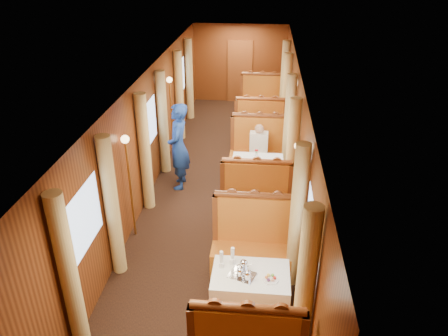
# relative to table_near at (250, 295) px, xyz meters

# --- Properties ---
(floor) EXTENTS (3.00, 12.00, 0.01)m
(floor) POSITION_rel_table_near_xyz_m (-0.75, 3.50, -0.38)
(floor) COLOR black
(floor) RESTS_ON ground
(ceiling) EXTENTS (3.00, 12.00, 0.01)m
(ceiling) POSITION_rel_table_near_xyz_m (-0.75, 3.50, 2.12)
(ceiling) COLOR silver
(ceiling) RESTS_ON wall_left
(wall_far) EXTENTS (3.00, 0.01, 2.50)m
(wall_far) POSITION_rel_table_near_xyz_m (-0.75, 9.50, 0.88)
(wall_far) COLOR brown
(wall_far) RESTS_ON floor
(wall_left) EXTENTS (0.01, 12.00, 2.50)m
(wall_left) POSITION_rel_table_near_xyz_m (-2.25, 3.50, 0.88)
(wall_left) COLOR brown
(wall_left) RESTS_ON floor
(wall_right) EXTENTS (0.01, 12.00, 2.50)m
(wall_right) POSITION_rel_table_near_xyz_m (0.75, 3.50, 0.88)
(wall_right) COLOR brown
(wall_right) RESTS_ON floor
(doorway_far) EXTENTS (0.80, 0.04, 2.00)m
(doorway_far) POSITION_rel_table_near_xyz_m (-0.75, 9.47, 0.62)
(doorway_far) COLOR brown
(doorway_far) RESTS_ON floor
(table_near) EXTENTS (1.05, 0.72, 0.75)m
(table_near) POSITION_rel_table_near_xyz_m (0.00, 0.00, 0.00)
(table_near) COLOR white
(table_near) RESTS_ON floor
(banquette_near_aft) EXTENTS (1.30, 0.55, 1.34)m
(banquette_near_aft) POSITION_rel_table_near_xyz_m (0.00, 1.01, 0.05)
(banquette_near_aft) COLOR #B04113
(banquette_near_aft) RESTS_ON floor
(table_mid) EXTENTS (1.05, 0.72, 0.75)m
(table_mid) POSITION_rel_table_near_xyz_m (0.00, 3.50, 0.00)
(table_mid) COLOR white
(table_mid) RESTS_ON floor
(banquette_mid_fwd) EXTENTS (1.30, 0.55, 1.34)m
(banquette_mid_fwd) POSITION_rel_table_near_xyz_m (0.00, 2.49, 0.05)
(banquette_mid_fwd) COLOR #B04113
(banquette_mid_fwd) RESTS_ON floor
(banquette_mid_aft) EXTENTS (1.30, 0.55, 1.34)m
(banquette_mid_aft) POSITION_rel_table_near_xyz_m (0.00, 4.51, 0.05)
(banquette_mid_aft) COLOR #B04113
(banquette_mid_aft) RESTS_ON floor
(table_far) EXTENTS (1.05, 0.72, 0.75)m
(table_far) POSITION_rel_table_near_xyz_m (0.00, 7.00, 0.00)
(table_far) COLOR white
(table_far) RESTS_ON floor
(banquette_far_fwd) EXTENTS (1.30, 0.55, 1.34)m
(banquette_far_fwd) POSITION_rel_table_near_xyz_m (0.00, 5.99, 0.05)
(banquette_far_fwd) COLOR #B04113
(banquette_far_fwd) RESTS_ON floor
(banquette_far_aft) EXTENTS (1.30, 0.55, 1.34)m
(banquette_far_aft) POSITION_rel_table_near_xyz_m (0.00, 8.01, 0.05)
(banquette_far_aft) COLOR #B04113
(banquette_far_aft) RESTS_ON floor
(tea_tray) EXTENTS (0.41, 0.37, 0.01)m
(tea_tray) POSITION_rel_table_near_xyz_m (-0.12, -0.05, 0.38)
(tea_tray) COLOR silver
(tea_tray) RESTS_ON table_near
(teapot_left) EXTENTS (0.16, 0.13, 0.13)m
(teapot_left) POSITION_rel_table_near_xyz_m (-0.14, -0.09, 0.44)
(teapot_left) COLOR silver
(teapot_left) RESTS_ON tea_tray
(teapot_right) EXTENTS (0.17, 0.14, 0.13)m
(teapot_right) POSITION_rel_table_near_xyz_m (-0.04, -0.14, 0.44)
(teapot_right) COLOR silver
(teapot_right) RESTS_ON tea_tray
(teapot_back) EXTENTS (0.20, 0.16, 0.14)m
(teapot_back) POSITION_rel_table_near_xyz_m (-0.10, 0.05, 0.45)
(teapot_back) COLOR silver
(teapot_back) RESTS_ON tea_tray
(fruit_plate) EXTENTS (0.22, 0.22, 0.05)m
(fruit_plate) POSITION_rel_table_near_xyz_m (0.26, -0.09, 0.39)
(fruit_plate) COLOR white
(fruit_plate) RESTS_ON table_near
(cup_inboard) EXTENTS (0.08, 0.08, 0.26)m
(cup_inboard) POSITION_rel_table_near_xyz_m (-0.41, 0.10, 0.48)
(cup_inboard) COLOR white
(cup_inboard) RESTS_ON table_near
(cup_outboard) EXTENTS (0.08, 0.08, 0.26)m
(cup_outboard) POSITION_rel_table_near_xyz_m (-0.26, 0.19, 0.48)
(cup_outboard) COLOR white
(cup_outboard) RESTS_ON table_near
(rose_vase_mid) EXTENTS (0.06, 0.06, 0.36)m
(rose_vase_mid) POSITION_rel_table_near_xyz_m (-0.03, 3.47, 0.55)
(rose_vase_mid) COLOR silver
(rose_vase_mid) RESTS_ON table_mid
(rose_vase_far) EXTENTS (0.06, 0.06, 0.36)m
(rose_vase_far) POSITION_rel_table_near_xyz_m (0.04, 6.99, 0.55)
(rose_vase_far) COLOR silver
(rose_vase_far) RESTS_ON table_far
(window_left_near) EXTENTS (0.01, 1.20, 0.90)m
(window_left_near) POSITION_rel_table_near_xyz_m (-2.24, 0.00, 1.07)
(window_left_near) COLOR #95ADCF
(window_left_near) RESTS_ON wall_left
(curtain_left_near_a) EXTENTS (0.22, 0.22, 2.35)m
(curtain_left_near_a) POSITION_rel_table_near_xyz_m (-2.13, -0.78, 0.80)
(curtain_left_near_a) COLOR tan
(curtain_left_near_a) RESTS_ON floor
(curtain_left_near_b) EXTENTS (0.22, 0.22, 2.35)m
(curtain_left_near_b) POSITION_rel_table_near_xyz_m (-2.13, 0.78, 0.80)
(curtain_left_near_b) COLOR tan
(curtain_left_near_b) RESTS_ON floor
(window_right_near) EXTENTS (0.01, 1.20, 0.90)m
(window_right_near) POSITION_rel_table_near_xyz_m (0.74, 0.00, 1.07)
(window_right_near) COLOR #95ADCF
(window_right_near) RESTS_ON wall_right
(curtain_right_near_a) EXTENTS (0.22, 0.22, 2.35)m
(curtain_right_near_a) POSITION_rel_table_near_xyz_m (0.63, -0.78, 0.80)
(curtain_right_near_a) COLOR tan
(curtain_right_near_a) RESTS_ON floor
(curtain_right_near_b) EXTENTS (0.22, 0.22, 2.35)m
(curtain_right_near_b) POSITION_rel_table_near_xyz_m (0.63, 0.78, 0.80)
(curtain_right_near_b) COLOR tan
(curtain_right_near_b) RESTS_ON floor
(window_left_mid) EXTENTS (0.01, 1.20, 0.90)m
(window_left_mid) POSITION_rel_table_near_xyz_m (-2.24, 3.50, 1.07)
(window_left_mid) COLOR #95ADCF
(window_left_mid) RESTS_ON wall_left
(curtain_left_mid_a) EXTENTS (0.22, 0.22, 2.35)m
(curtain_left_mid_a) POSITION_rel_table_near_xyz_m (-2.13, 2.72, 0.80)
(curtain_left_mid_a) COLOR tan
(curtain_left_mid_a) RESTS_ON floor
(curtain_left_mid_b) EXTENTS (0.22, 0.22, 2.35)m
(curtain_left_mid_b) POSITION_rel_table_near_xyz_m (-2.13, 4.28, 0.80)
(curtain_left_mid_b) COLOR tan
(curtain_left_mid_b) RESTS_ON floor
(window_right_mid) EXTENTS (0.01, 1.20, 0.90)m
(window_right_mid) POSITION_rel_table_near_xyz_m (0.74, 3.50, 1.07)
(window_right_mid) COLOR #95ADCF
(window_right_mid) RESTS_ON wall_right
(curtain_right_mid_a) EXTENTS (0.22, 0.22, 2.35)m
(curtain_right_mid_a) POSITION_rel_table_near_xyz_m (0.63, 2.72, 0.80)
(curtain_right_mid_a) COLOR tan
(curtain_right_mid_a) RESTS_ON floor
(curtain_right_mid_b) EXTENTS (0.22, 0.22, 2.35)m
(curtain_right_mid_b) POSITION_rel_table_near_xyz_m (0.63, 4.28, 0.80)
(curtain_right_mid_b) COLOR tan
(curtain_right_mid_b) RESTS_ON floor
(window_left_far) EXTENTS (0.01, 1.20, 0.90)m
(window_left_far) POSITION_rel_table_near_xyz_m (-2.24, 7.00, 1.07)
(window_left_far) COLOR #95ADCF
(window_left_far) RESTS_ON wall_left
(curtain_left_far_a) EXTENTS (0.22, 0.22, 2.35)m
(curtain_left_far_a) POSITION_rel_table_near_xyz_m (-2.13, 6.22, 0.80)
(curtain_left_far_a) COLOR tan
(curtain_left_far_a) RESTS_ON floor
(curtain_left_far_b) EXTENTS (0.22, 0.22, 2.35)m
(curtain_left_far_b) POSITION_rel_table_near_xyz_m (-2.13, 7.78, 0.80)
(curtain_left_far_b) COLOR tan
(curtain_left_far_b) RESTS_ON floor
(window_right_far) EXTENTS (0.01, 1.20, 0.90)m
(window_right_far) POSITION_rel_table_near_xyz_m (0.74, 7.00, 1.07)
(window_right_far) COLOR #95ADCF
(window_right_far) RESTS_ON wall_right
(curtain_right_far_a) EXTENTS (0.22, 0.22, 2.35)m
(curtain_right_far_a) POSITION_rel_table_near_xyz_m (0.63, 6.22, 0.80)
(curtain_right_far_a) COLOR tan
(curtain_right_far_a) RESTS_ON floor
(curtain_right_far_b) EXTENTS (0.22, 0.22, 2.35)m
(curtain_right_far_b) POSITION_rel_table_near_xyz_m (0.63, 7.78, 0.80)
(curtain_right_far_b) COLOR tan
(curtain_right_far_b) RESTS_ON floor
(sconce_left_fore) EXTENTS (0.14, 0.14, 1.95)m
(sconce_left_fore) POSITION_rel_table_near_xyz_m (-2.15, 1.75, 1.01)
(sconce_left_fore) COLOR #BF8C3F
(sconce_left_fore) RESTS_ON floor
(sconce_right_fore) EXTENTS (0.14, 0.14, 1.95)m
(sconce_right_fore) POSITION_rel_table_near_xyz_m (0.65, 1.75, 1.01)
(sconce_right_fore) COLOR #BF8C3F
(sconce_right_fore) RESTS_ON floor
(sconce_left_aft) EXTENTS (0.14, 0.14, 1.95)m
(sconce_left_aft) POSITION_rel_table_near_xyz_m (-2.15, 5.25, 1.01)
(sconce_left_aft) COLOR #BF8C3F
(sconce_left_aft) RESTS_ON floor
(sconce_right_aft) EXTENTS (0.14, 0.14, 1.95)m
(sconce_right_aft) POSITION_rel_table_near_xyz_m (0.65, 5.25, 1.01)
(sconce_right_aft) COLOR #BF8C3F
(sconce_right_aft) RESTS_ON floor
(steward) EXTENTS (0.50, 0.72, 1.87)m
(steward) POSITION_rel_table_near_xyz_m (-1.66, 3.59, 0.56)
(steward) COLOR navy
(steward) RESTS_ON floor
(passenger) EXTENTS (0.40, 0.44, 0.76)m
(passenger) POSITION_rel_table_near_xyz_m (-0.00, 4.28, 0.37)
(passenger) COLOR beige
(passenger) RESTS_ON banquette_mid_aft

